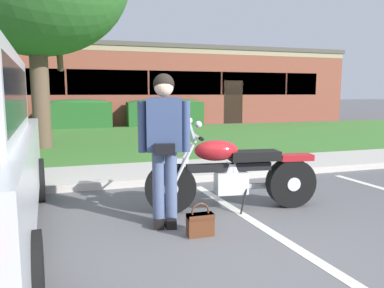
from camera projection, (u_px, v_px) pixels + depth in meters
name	position (u px, v px, depth m)	size (l,w,h in m)	color
ground_plane	(251.00, 247.00, 3.62)	(140.00, 140.00, 0.00)	#565659
curb_strip	(177.00, 179.00, 6.22)	(60.00, 0.20, 0.12)	#B7B2A8
concrete_walk	(165.00, 170.00, 7.02)	(60.00, 1.50, 0.08)	#B7B2A8
grass_lawn	(128.00, 140.00, 11.77)	(60.00, 8.54, 0.06)	#3D752D
stall_stripe_1	(275.00, 235.00, 3.92)	(0.12, 4.40, 0.01)	silver
motorcycle	(239.00, 172.00, 4.75)	(2.24, 0.82, 1.26)	black
rider_person	(164.00, 139.00, 4.07)	(0.56, 0.35, 1.70)	black
handbag	(200.00, 223.00, 3.89)	(0.28, 0.13, 0.36)	#562D19
hedge_center_left	(78.00, 113.00, 15.49)	(2.71, 0.90, 1.24)	#235623
hedge_center_right	(165.00, 112.00, 16.60)	(3.38, 0.90, 1.24)	#235623
brick_building	(131.00, 86.00, 22.08)	(21.21, 11.19, 3.77)	brown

